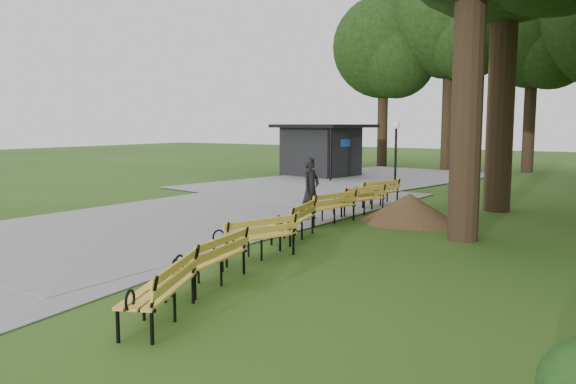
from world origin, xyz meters
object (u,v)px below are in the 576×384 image
Objects in this scene: bench_1 at (210,259)px; bench_3 at (293,220)px; person at (311,189)px; bench_4 at (328,207)px; bench_5 at (359,200)px; dirt_mound at (410,208)px; kiosk at (321,150)px; bench_0 at (159,290)px; bench_6 at (375,193)px; bench_2 at (255,237)px; lamp_post at (396,139)px.

bench_3 is at bearing -177.62° from bench_1.
person is 0.79m from bench_4.
person reaches higher than bench_5.
bench_5 is at bearing 178.42° from bench_1.
dirt_mound is at bearing 89.45° from bench_5.
kiosk is 12.54m from bench_5.
bench_0 is at bearing 1.34° from bench_3.
kiosk reaches higher than bench_4.
bench_5 is at bearing -168.13° from bench_4.
bench_5 is 1.00× the size of bench_6.
kiosk is 2.22× the size of bench_0.
bench_1 is at bearing -0.68° from bench_3.
kiosk is 2.22× the size of bench_2.
bench_3 is 6.03m from bench_6.
dirt_mound is 1.21× the size of bench_2.
dirt_mound is at bearing -62.03° from person.
bench_6 is (-1.10, 8.08, 0.00)m from bench_2.
bench_1 is (-0.54, -7.61, 0.04)m from dirt_mound.
kiosk reaches higher than bench_0.
bench_4 is at bearing -78.33° from lamp_post.
dirt_mound is 3.18m from bench_6.
lamp_post reaches higher than bench_2.
bench_2 is at bearing -1.67° from bench_3.
bench_0 is 3.82m from bench_2.
person is at bearing 172.12° from bench_0.
bench_2 is (2.66, -13.43, -1.59)m from lamp_post.
lamp_post is 15.74m from bench_1.
bench_4 is at bearing -98.77° from person.
person is 0.93× the size of bench_1.
bench_1 is (3.14, -15.34, -1.59)m from lamp_post.
bench_1 is at bearing 23.13° from bench_4.
bench_0 is 1.00× the size of bench_5.
kiosk reaches higher than bench_3.
bench_0 is (2.53, -8.22, -0.44)m from person.
bench_3 is at bearing 169.89° from bench_0.
bench_0 is 10.12m from bench_5.
bench_4 is (-1.89, 8.09, 0.00)m from bench_0.
lamp_post is at bearing 10.82° from person.
dirt_mound is (2.45, 1.14, -0.48)m from person.
bench_0 is at bearing -54.87° from kiosk.
bench_2 is 6.33m from bench_5.
person is 0.77× the size of dirt_mound.
bench_5 is 1.82m from bench_6.
bench_2 is 1.00× the size of bench_6.
bench_0 is (9.12, -20.16, -0.88)m from kiosk.
bench_2 is 4.49m from bench_4.
bench_4 is at bearing -144.89° from dirt_mound.
bench_4 reaches higher than dirt_mound.
bench_5 and bench_6 have the same top height.
lamp_post is 7.56m from bench_5.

